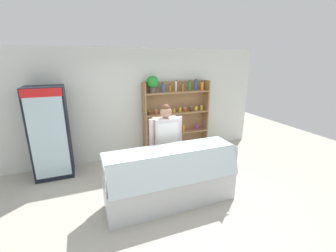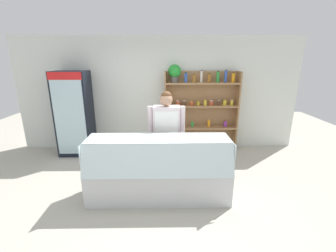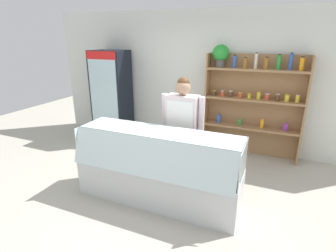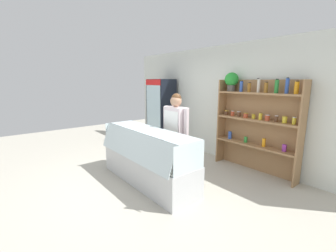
{
  "view_description": "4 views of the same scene",
  "coord_description": "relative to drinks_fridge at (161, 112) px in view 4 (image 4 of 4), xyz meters",
  "views": [
    {
      "loc": [
        -1.26,
        -3.28,
        2.45
      ],
      "look_at": [
        0.26,
        0.58,
        1.2
      ],
      "focal_mm": 24.0,
      "sensor_mm": 36.0,
      "label": 1
    },
    {
      "loc": [
        0.15,
        -3.33,
        2.18
      ],
      "look_at": [
        0.21,
        0.49,
        1.03
      ],
      "focal_mm": 24.0,
      "sensor_mm": 36.0,
      "label": 2
    },
    {
      "loc": [
        1.43,
        -2.99,
        2.17
      ],
      "look_at": [
        -0.06,
        0.51,
        0.89
      ],
      "focal_mm": 28.0,
      "sensor_mm": 36.0,
      "label": 3
    },
    {
      "loc": [
        3.38,
        -2.29,
        1.88
      ],
      "look_at": [
        0.08,
        0.37,
        1.03
      ],
      "focal_mm": 24.0,
      "sensor_mm": 36.0,
      "label": 4
    }
  ],
  "objects": [
    {
      "name": "drinks_fridge",
      "position": [
        0.0,
        0.0,
        0.0
      ],
      "size": [
        0.75,
        0.57,
        1.93
      ],
      "color": "black",
      "rests_on": "ground"
    },
    {
      "name": "shelving_unit",
      "position": [
        2.86,
        0.23,
        0.21
      ],
      "size": [
        1.75,
        0.3,
        2.06
      ],
      "color": "#9E754C",
      "rests_on": "ground"
    },
    {
      "name": "ground_plane",
      "position": [
        1.93,
        -1.73,
        -0.97
      ],
      "size": [
        12.0,
        12.0,
        0.0
      ],
      "primitive_type": "plane",
      "color": "#B7B2A3"
    },
    {
      "name": "shop_clerk",
      "position": [
        2.11,
        -1.24,
        0.02
      ],
      "size": [
        0.66,
        0.25,
        1.65
      ],
      "color": "#4C4233",
      "rests_on": "ground"
    },
    {
      "name": "back_wall",
      "position": [
        1.93,
        0.44,
        0.38
      ],
      "size": [
        6.8,
        0.1,
        2.7
      ],
      "primitive_type": "cube",
      "color": "silver",
      "rests_on": "ground"
    },
    {
      "name": "deli_display_case",
      "position": [
        1.97,
        -1.83,
        -0.65
      ],
      "size": [
        2.23,
        0.72,
        1.01
      ],
      "color": "silver",
      "rests_on": "ground"
    }
  ]
}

